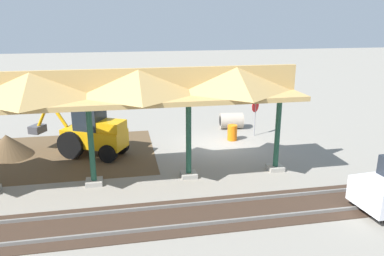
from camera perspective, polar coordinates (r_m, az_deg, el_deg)
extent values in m
plane|color=gray|center=(20.96, 4.24, -2.62)|extent=(120.00, 120.00, 0.00)
cube|color=brown|center=(20.66, -20.50, -3.95)|extent=(10.42, 7.00, 0.01)
cube|color=#9E998E|center=(18.01, 12.55, -5.94)|extent=(0.70, 0.70, 0.20)
cylinder|color=#1E4C38|center=(17.45, 12.90, -0.77)|extent=(0.24, 0.24, 3.60)
cube|color=#9E998E|center=(16.87, -0.50, -7.11)|extent=(0.70, 0.70, 0.20)
cylinder|color=#1E4C38|center=(16.26, -0.52, -1.62)|extent=(0.24, 0.24, 3.60)
cube|color=#9E998E|center=(16.69, -14.68, -7.96)|extent=(0.70, 0.70, 0.20)
cylinder|color=#1E4C38|center=(16.07, -15.12, -2.43)|extent=(0.24, 0.24, 3.60)
cube|color=tan|center=(15.58, -15.64, 4.19)|extent=(17.67, 3.20, 0.20)
cube|color=tan|center=(15.46, -15.83, 6.54)|extent=(17.67, 0.20, 1.10)
pyramid|color=tan|center=(16.15, 6.72, 7.46)|extent=(3.71, 3.20, 1.10)
pyramid|color=tan|center=(15.42, -8.15, 6.98)|extent=(3.71, 3.20, 1.10)
pyramid|color=tan|center=(15.77, -23.33, 6.01)|extent=(3.71, 3.20, 1.10)
cube|color=slate|center=(15.16, 10.85, -10.41)|extent=(60.00, 0.08, 0.15)
cube|color=slate|center=(14.00, 13.05, -12.97)|extent=(60.00, 0.08, 0.15)
cube|color=#38281E|center=(14.60, 11.89, -11.85)|extent=(60.00, 2.58, 0.03)
cylinder|color=gray|center=(22.60, 9.55, 1.32)|extent=(0.06, 0.06, 2.04)
cylinder|color=red|center=(22.40, 9.65, 3.36)|extent=(0.60, 0.51, 0.76)
cube|color=orange|center=(19.70, -14.62, -1.43)|extent=(3.44, 2.65, 0.90)
cube|color=#1E262D|center=(19.49, -15.37, 1.85)|extent=(1.70, 1.64, 1.40)
cube|color=orange|center=(18.99, -12.13, 0.29)|extent=(1.53, 1.50, 0.50)
cylinder|color=black|center=(20.85, -15.82, -1.30)|extent=(1.38, 0.92, 1.40)
cylinder|color=black|center=(19.73, -18.02, -2.51)|extent=(1.38, 0.92, 1.40)
cylinder|color=black|center=(19.87, -10.86, -2.60)|extent=(0.94, 0.69, 0.90)
cylinder|color=black|center=(18.80, -12.68, -3.83)|extent=(0.94, 0.69, 0.90)
cylinder|color=orange|center=(20.53, -19.77, 2.06)|extent=(1.03, 0.66, 1.41)
cylinder|color=orange|center=(21.12, -21.75, 1.84)|extent=(1.01, 0.64, 1.68)
cube|color=#47474C|center=(21.61, -22.49, -0.14)|extent=(0.90, 0.99, 0.40)
cone|color=brown|center=(21.54, -26.15, -3.81)|extent=(5.08, 5.08, 2.27)
cylinder|color=#9E9384|center=(24.05, 6.02, 1.13)|extent=(1.55, 1.16, 1.01)
cylinder|color=black|center=(23.93, 4.31, 1.09)|extent=(0.09, 0.66, 0.66)
cylinder|color=black|center=(15.85, 24.70, -9.57)|extent=(0.61, 0.25, 0.60)
cylinder|color=orange|center=(21.74, 6.16, -0.71)|extent=(0.56, 0.56, 0.90)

